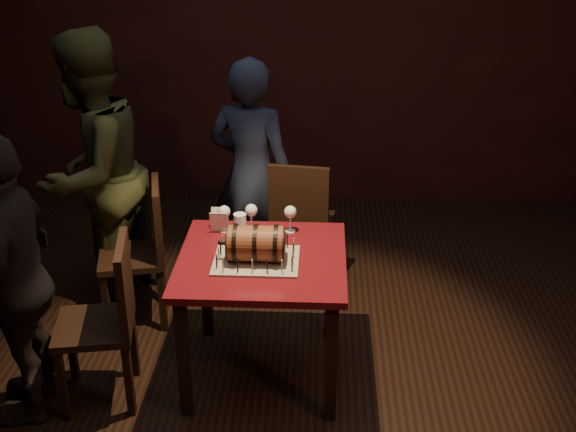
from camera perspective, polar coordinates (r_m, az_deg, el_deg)
The scene contains 16 objects.
room_shell at distance 3.66m, azimuth -1.47°, elevation 6.11°, with size 5.04×5.04×2.80m.
pub_table at distance 3.93m, azimuth -2.05°, elevation -4.67°, with size 0.90×0.90×0.75m.
cake_board at distance 3.83m, azimuth -2.52°, elevation -3.53°, with size 0.45×0.35×0.01m, color gray.
barrel_cake at distance 3.78m, azimuth -2.56°, elevation -2.18°, with size 0.35×0.21×0.21m.
birthday_candles at distance 3.81m, azimuth -2.53°, elevation -2.92°, with size 0.40×0.30×0.09m.
wine_glass_left at distance 4.12m, azimuth -5.06°, elevation 0.24°, with size 0.07×0.07×0.16m.
wine_glass_mid at distance 4.13m, azimuth -2.92°, elevation 0.36°, with size 0.07×0.07×0.16m.
wine_glass_right at distance 4.10m, azimuth 0.18°, elevation 0.23°, with size 0.07×0.07×0.16m.
pint_of_ale at distance 4.05m, azimuth -3.80°, elevation -0.85°, with size 0.07×0.07×0.15m.
menu_card at distance 4.15m, azimuth -5.45°, elevation -0.39°, with size 0.10×0.05×0.13m, color white, non-canonical shape.
chair_back at distance 4.86m, azimuth 1.03°, elevation -0.15°, with size 0.45×0.45×0.93m.
chair_left_rear at distance 4.58m, azimuth -11.33°, elevation -2.31°, with size 0.48×0.48×0.93m.
chair_left_front at distance 3.93m, azimuth -14.00°, elevation -7.53°, with size 0.46×0.46×0.93m.
person_back at distance 4.85m, azimuth -2.93°, elevation 3.25°, with size 0.58×0.38×1.59m, color #1A2034.
person_left_rear at distance 4.71m, azimuth -15.22°, elevation 3.16°, with size 0.88×0.69×1.82m, color #363B1D.
person_left_front at distance 3.85m, azimuth -20.78°, elevation -4.76°, with size 0.91×0.38×1.55m, color black.
Camera 1 is at (0.26, -3.46, 2.57)m, focal length 45.00 mm.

